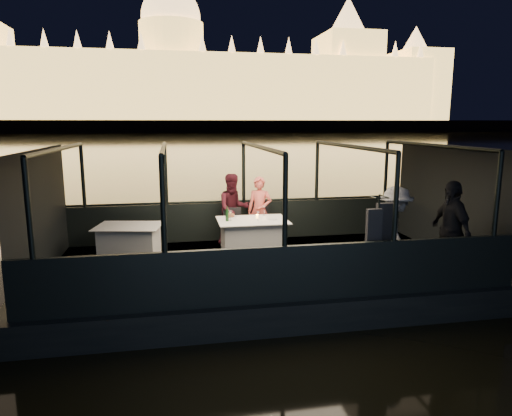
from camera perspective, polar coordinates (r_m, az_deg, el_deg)
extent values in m
plane|color=black|center=(88.63, -9.55, 8.39)|extent=(500.00, 500.00, 0.00)
cube|color=black|center=(9.30, 0.46, -9.88)|extent=(8.60, 4.40, 1.00)
cube|color=black|center=(9.14, 0.46, -7.06)|extent=(8.00, 4.00, 0.04)
cube|color=black|center=(10.93, -1.53, -1.57)|extent=(8.00, 0.08, 0.90)
cube|color=black|center=(7.14, 3.56, -8.26)|extent=(8.00, 0.08, 0.90)
cube|color=#423D33|center=(218.57, -10.24, 9.89)|extent=(400.00, 140.00, 6.00)
cube|color=silver|center=(9.59, -0.45, -3.71)|extent=(1.46, 1.06, 0.77)
cube|color=beige|center=(9.74, -15.53, -3.88)|extent=(1.46, 1.17, 0.69)
cube|color=black|center=(10.20, -2.86, -2.47)|extent=(0.46, 0.46, 0.86)
cube|color=black|center=(10.44, 0.54, -2.15)|extent=(0.48, 0.48, 0.98)
imported|color=#DF5E51|center=(10.41, 0.45, -0.49)|extent=(0.66, 0.56, 1.55)
imported|color=#3D111A|center=(10.47, -2.81, -0.44)|extent=(0.86, 0.72, 1.62)
imported|color=white|center=(8.57, 16.95, -2.72)|extent=(0.83, 1.18, 1.66)
imported|color=black|center=(8.76, 23.09, -2.82)|extent=(0.44, 1.05, 1.78)
cylinder|color=#143716|center=(9.37, -3.63, -0.74)|extent=(0.08, 0.08, 0.31)
cylinder|color=brown|center=(9.75, -3.28, -0.95)|extent=(0.19, 0.19, 0.08)
cylinder|color=gold|center=(9.65, 0.14, -1.06)|extent=(0.07, 0.07, 0.08)
cylinder|color=silver|center=(9.56, 2.03, -1.36)|extent=(0.23, 0.23, 0.01)
cylinder|color=white|center=(9.77, -3.01, -1.12)|extent=(0.23, 0.23, 0.01)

